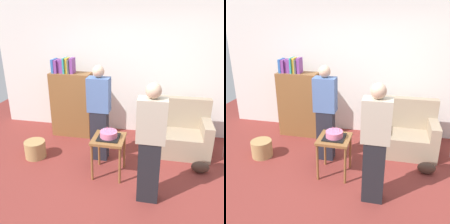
{
  "view_description": "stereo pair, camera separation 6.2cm",
  "coord_description": "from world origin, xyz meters",
  "views": [
    {
      "loc": [
        0.49,
        -2.91,
        2.35
      ],
      "look_at": [
        -0.23,
        0.59,
        0.95
      ],
      "focal_mm": 39.84,
      "sensor_mm": 36.0,
      "label": 1
    },
    {
      "loc": [
        0.55,
        -2.89,
        2.35
      ],
      "look_at": [
        -0.23,
        0.59,
        0.95
      ],
      "focal_mm": 39.84,
      "sensor_mm": 36.0,
      "label": 2
    }
  ],
  "objects": [
    {
      "name": "wall_back",
      "position": [
        0.0,
        2.05,
        1.35
      ],
      "size": [
        6.0,
        0.1,
        2.7
      ],
      "primitive_type": "cube",
      "color": "silver",
      "rests_on": "ground_plane"
    },
    {
      "name": "person_holding_cake",
      "position": [
        0.4,
        -0.11,
        0.83
      ],
      "size": [
        0.36,
        0.22,
        1.63
      ],
      "rotation": [
        0.0,
        0.0,
        3.0
      ],
      "color": "black",
      "rests_on": "ground_plane"
    },
    {
      "name": "birthday_cake",
      "position": [
        -0.23,
        0.34,
        0.68
      ],
      "size": [
        0.32,
        0.32,
        0.16
      ],
      "color": "black",
      "rests_on": "side_table"
    },
    {
      "name": "couch",
      "position": [
        0.84,
        1.31,
        0.34
      ],
      "size": [
        1.1,
        0.7,
        0.96
      ],
      "color": "gray",
      "rests_on": "ground_plane"
    },
    {
      "name": "person_blowing_candles",
      "position": [
        -0.48,
        0.77,
        0.83
      ],
      "size": [
        0.36,
        0.22,
        1.63
      ],
      "rotation": [
        0.0,
        0.0,
        -0.26
      ],
      "color": "#23232D",
      "rests_on": "ground_plane"
    },
    {
      "name": "handbag",
      "position": [
        1.18,
        0.65,
        0.1
      ],
      "size": [
        0.28,
        0.14,
        0.2
      ],
      "primitive_type": "ellipsoid",
      "color": "#473328",
      "rests_on": "ground_plane"
    },
    {
      "name": "ground_plane",
      "position": [
        0.0,
        0.0,
        0.0
      ],
      "size": [
        8.0,
        8.0,
        0.0
      ],
      "primitive_type": "plane",
      "color": "maroon"
    },
    {
      "name": "bookshelf",
      "position": [
        -1.27,
        1.59,
        0.69
      ],
      "size": [
        0.8,
        0.36,
        1.59
      ],
      "color": "brown",
      "rests_on": "ground_plane"
    },
    {
      "name": "wicker_basket",
      "position": [
        -1.61,
        0.56,
        0.15
      ],
      "size": [
        0.36,
        0.36,
        0.3
      ],
      "primitive_type": "cylinder",
      "color": "#A88451",
      "rests_on": "ground_plane"
    },
    {
      "name": "side_table",
      "position": [
        -0.23,
        0.34,
        0.53
      ],
      "size": [
        0.48,
        0.48,
        0.63
      ],
      "color": "brown",
      "rests_on": "ground_plane"
    }
  ]
}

